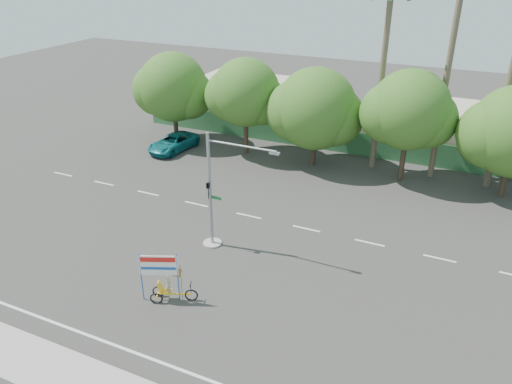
% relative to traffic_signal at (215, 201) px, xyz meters
% --- Properties ---
extents(ground, '(120.00, 120.00, 0.00)m').
position_rel_traffic_signal_xyz_m(ground, '(2.20, -3.98, -2.92)').
color(ground, '#33302D').
rests_on(ground, ground).
extents(fence, '(38.00, 0.08, 2.00)m').
position_rel_traffic_signal_xyz_m(fence, '(2.20, 17.52, -1.92)').
color(fence, '#336B3D').
rests_on(fence, ground).
extents(building_left, '(12.00, 8.00, 4.00)m').
position_rel_traffic_signal_xyz_m(building_left, '(-7.80, 22.02, -0.92)').
color(building_left, '#C2B29A').
rests_on(building_left, ground).
extents(building_right, '(14.00, 8.00, 3.60)m').
position_rel_traffic_signal_xyz_m(building_right, '(10.20, 22.02, -1.12)').
color(building_right, '#C2B29A').
rests_on(building_right, ground).
extents(tree_far_left, '(7.14, 6.00, 7.96)m').
position_rel_traffic_signal_xyz_m(tree_far_left, '(-11.85, 14.02, 1.84)').
color(tree_far_left, '#473828').
rests_on(tree_far_left, ground).
extents(tree_left, '(6.66, 5.60, 8.07)m').
position_rel_traffic_signal_xyz_m(tree_left, '(-4.85, 14.02, 2.14)').
color(tree_left, '#473828').
rests_on(tree_left, ground).
extents(tree_center, '(7.62, 6.40, 7.85)m').
position_rel_traffic_signal_xyz_m(tree_center, '(1.14, 14.02, 1.55)').
color(tree_center, '#473828').
rests_on(tree_center, ground).
extents(tree_right, '(6.90, 5.80, 8.36)m').
position_rel_traffic_signal_xyz_m(tree_right, '(8.15, 14.02, 2.32)').
color(tree_right, '#473828').
rests_on(tree_right, ground).
extents(palm_tall, '(3.73, 3.79, 17.45)m').
position_rel_traffic_signal_xyz_m(palm_tall, '(10.20, 15.52, 7.55)').
color(palm_tall, '#70604C').
rests_on(palm_tall, ground).
extents(palm_short, '(3.73, 3.79, 14.45)m').
position_rel_traffic_signal_xyz_m(palm_short, '(5.70, 15.52, 5.94)').
color(palm_short, '#70604C').
rests_on(palm_short, ground).
extents(traffic_signal, '(4.72, 1.10, 7.00)m').
position_rel_traffic_signal_xyz_m(traffic_signal, '(0.00, 0.00, 0.00)').
color(traffic_signal, gray).
rests_on(traffic_signal, ground).
extents(trike_billboard, '(2.59, 1.30, 2.74)m').
position_rel_traffic_signal_xyz_m(trike_billboard, '(0.18, -5.52, -1.82)').
color(trike_billboard, black).
rests_on(trike_billboard, ground).
extents(pickup_truck, '(2.99, 5.29, 1.39)m').
position_rel_traffic_signal_xyz_m(pickup_truck, '(-10.77, 11.93, -2.22)').
color(pickup_truck, '#0F676E').
rests_on(pickup_truck, ground).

